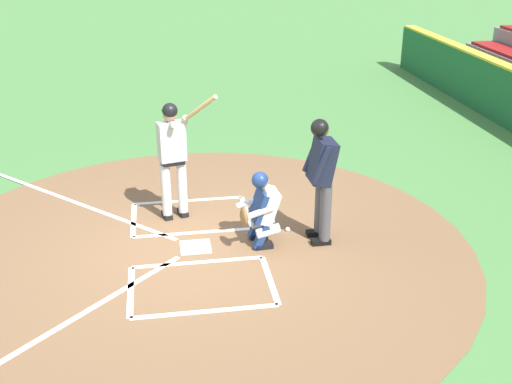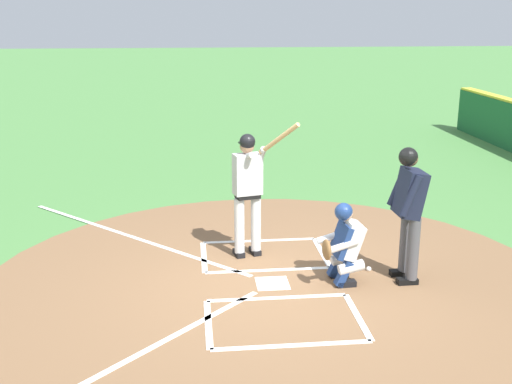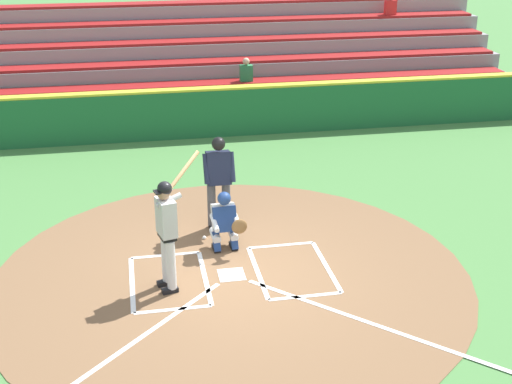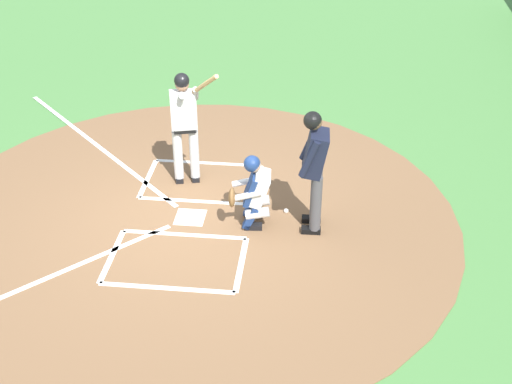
{
  "view_description": "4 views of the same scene",
  "coord_description": "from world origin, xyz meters",
  "px_view_note": "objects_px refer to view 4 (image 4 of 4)",
  "views": [
    {
      "loc": [
        -8.05,
        0.41,
        4.37
      ],
      "look_at": [
        -0.59,
        -0.79,
        1.08
      ],
      "focal_mm": 44.21,
      "sensor_mm": 36.0,
      "label": 1
    },
    {
      "loc": [
        -7.7,
        1.03,
        3.54
      ],
      "look_at": [
        0.48,
        0.17,
        1.17
      ],
      "focal_mm": 43.77,
      "sensor_mm": 36.0,
      "label": 2
    },
    {
      "loc": [
        1.49,
        10.19,
        5.87
      ],
      "look_at": [
        -0.6,
        -0.94,
        1.09
      ],
      "focal_mm": 49.16,
      "sensor_mm": 36.0,
      "label": 3
    },
    {
      "loc": [
        -8.5,
        -1.9,
        5.87
      ],
      "look_at": [
        -0.51,
        -1.05,
        0.85
      ],
      "focal_mm": 49.0,
      "sensor_mm": 36.0,
      "label": 4
    }
  ],
  "objects_px": {
    "plate_umpire": "(315,164)",
    "baseball": "(286,211)",
    "batter": "(185,121)",
    "catcher": "(253,190)"
  },
  "relations": [
    {
      "from": "batter",
      "to": "catcher",
      "type": "bearing_deg",
      "value": -132.47
    },
    {
      "from": "plate_umpire",
      "to": "baseball",
      "type": "xyz_separation_m",
      "value": [
        0.34,
        0.4,
        -1.04
      ]
    },
    {
      "from": "catcher",
      "to": "batter",
      "type": "bearing_deg",
      "value": 47.53
    },
    {
      "from": "plate_umpire",
      "to": "baseball",
      "type": "relative_size",
      "value": 25.2
    },
    {
      "from": "batter",
      "to": "baseball",
      "type": "height_order",
      "value": "batter"
    },
    {
      "from": "batter",
      "to": "catcher",
      "type": "xyz_separation_m",
      "value": [
        -1.08,
        -1.18,
        -0.51
      ]
    },
    {
      "from": "batter",
      "to": "catcher",
      "type": "distance_m",
      "value": 1.68
    },
    {
      "from": "catcher",
      "to": "plate_umpire",
      "type": "distance_m",
      "value": 0.99
    },
    {
      "from": "baseball",
      "to": "plate_umpire",
      "type": "bearing_deg",
      "value": -130.96
    },
    {
      "from": "batter",
      "to": "plate_umpire",
      "type": "height_order",
      "value": "batter"
    }
  ]
}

